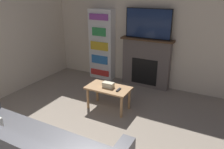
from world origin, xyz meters
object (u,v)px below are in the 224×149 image
object	(u,v)px
bookshelf	(102,45)
coffee_table	(108,91)
tv	(148,24)
fireplace	(146,63)

from	to	relation	value
bookshelf	coffee_table	bearing A→B (deg)	-55.68
tv	bookshelf	distance (m)	1.36
tv	coffee_table	world-z (taller)	tv
fireplace	bookshelf	bearing A→B (deg)	-178.90
fireplace	bookshelf	distance (m)	1.25
fireplace	coffee_table	xyz separation A→B (m)	(-0.26, -1.42, -0.21)
coffee_table	fireplace	bearing A→B (deg)	79.76
coffee_table	bookshelf	size ratio (longest dim) A/B	0.48
fireplace	coffee_table	size ratio (longest dim) A/B	1.45
fireplace	tv	size ratio (longest dim) A/B	1.16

